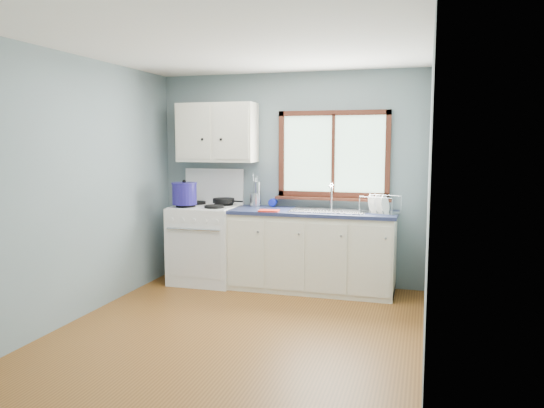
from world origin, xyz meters
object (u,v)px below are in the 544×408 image
(dish_rack, at_px, (379,208))
(gas_range, at_px, (206,242))
(skillet, at_px, (224,201))
(utensil_crock, at_px, (255,199))
(stockpot, at_px, (184,193))
(sink, at_px, (328,216))
(base_cabinets, at_px, (312,255))
(thermos, at_px, (258,194))

(dish_rack, bearing_deg, gas_range, -162.82)
(skillet, relative_size, dish_rack, 0.89)
(skillet, bearing_deg, utensil_crock, 20.54)
(skillet, bearing_deg, stockpot, -132.56)
(dish_rack, bearing_deg, sink, -165.06)
(gas_range, relative_size, sink, 1.62)
(base_cabinets, relative_size, dish_rack, 4.04)
(utensil_crock, bearing_deg, skillet, -169.01)
(base_cabinets, xyz_separation_m, sink, (0.18, -0.00, 0.45))
(gas_range, bearing_deg, stockpot, -137.92)
(sink, xyz_separation_m, dish_rack, (0.57, -0.02, 0.11))
(stockpot, distance_m, thermos, 0.86)
(gas_range, bearing_deg, utensil_crock, 19.22)
(utensil_crock, height_order, dish_rack, utensil_crock)
(gas_range, height_order, utensil_crock, gas_range)
(base_cabinets, relative_size, thermos, 6.28)
(stockpot, bearing_deg, thermos, 24.55)
(utensil_crock, bearing_deg, sink, -10.94)
(sink, relative_size, thermos, 2.85)
(skillet, bearing_deg, dish_rack, 5.59)
(base_cabinets, bearing_deg, utensil_crock, 166.52)
(gas_range, relative_size, stockpot, 4.47)
(stockpot, relative_size, utensil_crock, 0.74)
(sink, bearing_deg, base_cabinets, 179.87)
(gas_range, bearing_deg, base_cabinets, 0.82)
(gas_range, height_order, sink, gas_range)
(sink, xyz_separation_m, skillet, (-1.30, 0.11, 0.13))
(sink, relative_size, stockpot, 2.76)
(gas_range, distance_m, thermos, 0.85)
(base_cabinets, height_order, sink, sink)
(skillet, height_order, utensil_crock, utensil_crock)
(sink, relative_size, skillet, 2.06)
(base_cabinets, xyz_separation_m, skillet, (-1.12, 0.11, 0.58))
(gas_range, height_order, skillet, gas_range)
(skillet, distance_m, utensil_crock, 0.38)
(base_cabinets, bearing_deg, skillet, 174.62)
(gas_range, distance_m, base_cabinets, 1.31)
(thermos, xyz_separation_m, dish_rack, (1.45, -0.19, -0.09))
(gas_range, xyz_separation_m, dish_rack, (2.05, -0.01, 0.48))
(stockpot, distance_m, utensil_crock, 0.84)
(stockpot, xyz_separation_m, utensil_crock, (0.75, 0.37, -0.09))
(base_cabinets, bearing_deg, stockpot, -172.80)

